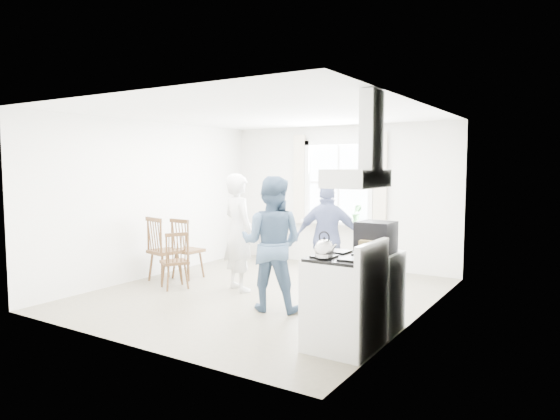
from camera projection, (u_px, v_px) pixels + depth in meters
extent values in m
cube|color=#79715D|center=(264.00, 294.00, 7.29)|extent=(4.62, 5.12, 0.02)
cube|color=silver|center=(340.00, 196.00, 9.30)|extent=(4.62, 0.04, 2.64)
cube|color=silver|center=(125.00, 222.00, 5.05)|extent=(4.62, 0.04, 2.64)
cube|color=silver|center=(152.00, 199.00, 8.38)|extent=(0.04, 5.12, 2.64)
cube|color=silver|center=(421.00, 213.00, 5.97)|extent=(0.04, 5.12, 2.64)
cube|color=white|center=(264.00, 113.00, 7.06)|extent=(4.62, 5.12, 0.02)
cube|color=white|center=(339.00, 183.00, 9.24)|extent=(1.20, 0.02, 1.40)
cube|color=white|center=(339.00, 142.00, 9.15)|extent=(1.38, 0.09, 0.09)
cube|color=white|center=(338.00, 223.00, 9.29)|extent=(1.38, 0.09, 0.09)
cube|color=white|center=(308.00, 182.00, 9.56)|extent=(0.09, 0.09, 1.58)
cube|color=white|center=(371.00, 183.00, 8.88)|extent=(0.09, 0.09, 1.58)
cube|color=white|center=(336.00, 222.00, 9.22)|extent=(1.38, 0.24, 0.06)
cube|color=beige|center=(299.00, 179.00, 9.64)|extent=(0.24, 0.05, 1.70)
cube|color=beige|center=(380.00, 181.00, 8.77)|extent=(0.24, 0.05, 1.70)
cube|color=white|center=(356.00, 178.00, 4.92)|extent=(0.45, 0.76, 0.18)
cube|color=white|center=(372.00, 130.00, 4.80)|extent=(0.14, 0.30, 0.76)
cube|color=slate|center=(271.00, 239.00, 9.96)|extent=(0.40, 0.30, 0.80)
cube|color=white|center=(344.00, 303.00, 5.10)|extent=(0.65, 0.76, 0.92)
cube|color=black|center=(345.00, 258.00, 5.06)|extent=(0.61, 0.72, 0.03)
cube|color=white|center=(372.00, 252.00, 4.89)|extent=(0.06, 0.76, 0.20)
cylinder|color=silver|center=(315.00, 276.00, 5.26)|extent=(0.02, 0.61, 0.02)
sphere|color=silver|center=(324.00, 249.00, 4.90)|extent=(0.19, 0.19, 0.19)
cylinder|color=silver|center=(324.00, 255.00, 4.91)|extent=(0.17, 0.17, 0.04)
torus|color=black|center=(324.00, 237.00, 4.89)|extent=(0.12, 0.02, 0.12)
cube|color=white|center=(377.00, 291.00, 5.65)|extent=(0.50, 0.55, 0.90)
cube|color=black|center=(376.00, 244.00, 5.55)|extent=(0.40, 0.36, 0.18)
cube|color=black|center=(376.00, 229.00, 5.53)|extent=(0.40, 0.36, 0.16)
cube|color=#A0844D|center=(372.00, 248.00, 5.39)|extent=(0.28, 0.22, 0.16)
cube|color=#432A15|center=(188.00, 251.00, 8.27)|extent=(0.45, 0.43, 0.05)
cube|color=#432A15|center=(179.00, 235.00, 8.10)|extent=(0.41, 0.08, 0.55)
cylinder|color=#432A15|center=(188.00, 265.00, 8.29)|extent=(0.04, 0.04, 0.44)
cube|color=#432A15|center=(165.00, 252.00, 8.05)|extent=(0.53, 0.52, 0.05)
cube|color=#432A15|center=(154.00, 235.00, 7.89)|extent=(0.43, 0.16, 0.58)
cylinder|color=#432A15|center=(165.00, 267.00, 8.07)|extent=(0.04, 0.04, 0.46)
cube|color=#432A15|center=(174.00, 262.00, 7.58)|extent=(0.49, 0.50, 0.04)
cube|color=#432A15|center=(177.00, 248.00, 7.42)|extent=(0.22, 0.34, 0.48)
cylinder|color=#432A15|center=(175.00, 276.00, 7.60)|extent=(0.03, 0.03, 0.38)
imported|color=silver|center=(239.00, 232.00, 7.42)|extent=(0.84, 0.84, 1.75)
imported|color=#435D7D|center=(272.00, 243.00, 6.41)|extent=(1.04, 1.04, 1.73)
imported|color=navy|center=(328.00, 238.00, 7.31)|extent=(1.25, 1.25, 1.62)
imported|color=#306D30|center=(357.00, 213.00, 8.97)|extent=(0.23, 0.23, 0.32)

